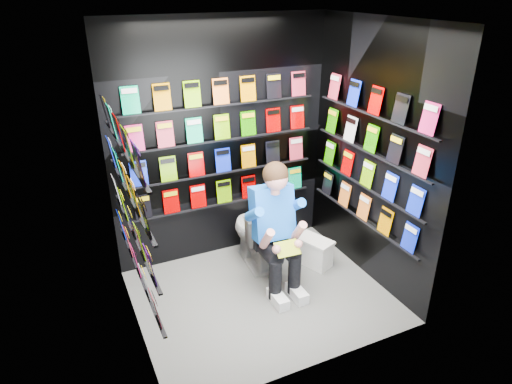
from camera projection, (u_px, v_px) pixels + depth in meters
name	position (u px, v px, depth m)	size (l,w,h in m)	color
floor	(261.00, 296.00, 4.57)	(2.40, 2.40, 0.00)	#5A5B58
ceiling	(263.00, 20.00, 3.48)	(2.40, 2.40, 0.00)	white
wall_back	(221.00, 143.00, 4.85)	(2.40, 0.04, 2.60)	black
wall_front	(324.00, 227.00, 3.20)	(2.40, 0.04, 2.60)	black
wall_left	(124.00, 202.00, 3.56)	(0.04, 2.00, 2.60)	black
wall_right	(372.00, 157.00, 4.48)	(0.04, 2.00, 2.60)	black
comics_back	(222.00, 144.00, 4.82)	(2.10, 0.06, 1.37)	#D91D6D
comics_left	(128.00, 200.00, 3.57)	(0.06, 1.70, 1.37)	#D91D6D
comics_right	(370.00, 157.00, 4.47)	(0.06, 1.70, 1.37)	#D91D6D
toilet	(255.00, 233.00, 4.98)	(0.42, 0.75, 0.73)	white
longbox	(314.00, 253.00, 5.03)	(0.21, 0.38, 0.29)	white
longbox_lid	(315.00, 240.00, 4.97)	(0.23, 0.40, 0.03)	white
reader	(271.00, 213.00, 4.49)	(0.55, 0.81, 1.49)	blue
held_comic	(287.00, 248.00, 4.29)	(0.23, 0.01, 0.16)	green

